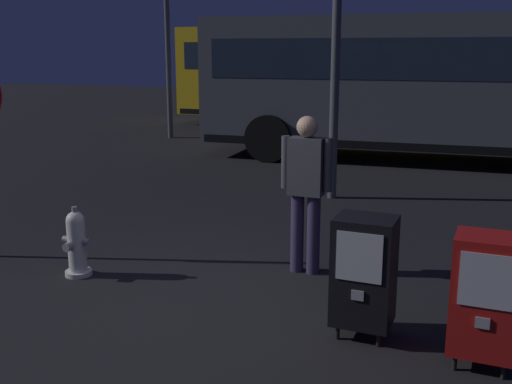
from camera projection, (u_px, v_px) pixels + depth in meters
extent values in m
plane|color=black|center=(174.00, 314.00, 5.51)|extent=(60.00, 60.00, 0.00)
cylinder|color=silver|center=(79.00, 273.00, 6.46)|extent=(0.28, 0.28, 0.05)
cylinder|color=silver|center=(77.00, 246.00, 6.40)|extent=(0.19, 0.19, 0.55)
sphere|color=silver|center=(75.00, 220.00, 6.33)|extent=(0.19, 0.19, 0.19)
cylinder|color=gray|center=(74.00, 209.00, 6.31)|extent=(0.06, 0.06, 0.05)
cylinder|color=gray|center=(68.00, 247.00, 6.27)|extent=(0.09, 0.08, 0.09)
cylinder|color=gray|center=(66.00, 239.00, 6.43)|extent=(0.07, 0.07, 0.07)
cylinder|color=gray|center=(87.00, 242.00, 6.33)|extent=(0.07, 0.07, 0.07)
cylinder|color=black|center=(338.00, 332.00, 5.03)|extent=(0.04, 0.04, 0.12)
cylinder|color=black|center=(378.00, 339.00, 4.90)|extent=(0.04, 0.04, 0.12)
cylinder|color=black|center=(346.00, 319.00, 5.28)|extent=(0.04, 0.04, 0.12)
cylinder|color=black|center=(385.00, 325.00, 5.15)|extent=(0.04, 0.04, 0.12)
cube|color=black|center=(364.00, 271.00, 4.97)|extent=(0.48, 0.40, 0.90)
cube|color=#B2B7BF|center=(359.00, 257.00, 4.75)|extent=(0.36, 0.01, 0.40)
cube|color=gray|center=(358.00, 295.00, 4.82)|extent=(0.10, 0.02, 0.08)
cylinder|color=black|center=(455.00, 362.00, 4.54)|extent=(0.04, 0.04, 0.12)
cylinder|color=black|center=(503.00, 371.00, 4.41)|extent=(0.04, 0.04, 0.12)
cylinder|color=black|center=(458.00, 346.00, 4.79)|extent=(0.04, 0.04, 0.12)
cylinder|color=black|center=(504.00, 354.00, 4.66)|extent=(0.04, 0.04, 0.12)
cube|color=#9E1411|center=(485.00, 295.00, 4.49)|extent=(0.48, 0.40, 0.90)
cube|color=#B2B7BF|center=(486.00, 281.00, 4.26)|extent=(0.36, 0.01, 0.40)
cube|color=gray|center=(482.00, 323.00, 4.33)|extent=(0.10, 0.02, 0.08)
cylinder|color=#382D51|center=(297.00, 233.00, 6.50)|extent=(0.14, 0.14, 0.85)
cylinder|color=#382D51|center=(313.00, 235.00, 6.43)|extent=(0.14, 0.14, 0.85)
cube|color=#3F3F47|center=(307.00, 166.00, 6.30)|extent=(0.36, 0.20, 0.60)
sphere|color=tan|center=(307.00, 127.00, 6.21)|extent=(0.22, 0.22, 0.22)
cylinder|color=#3F3F47|center=(286.00, 162.00, 6.38)|extent=(0.09, 0.09, 0.55)
cylinder|color=#3F3F47|center=(328.00, 165.00, 6.21)|extent=(0.09, 0.09, 0.55)
cube|color=#4C5156|center=(455.00, 82.00, 12.70)|extent=(10.67, 3.38, 2.65)
cube|color=#1E2838|center=(457.00, 58.00, 12.60)|extent=(10.05, 3.35, 0.80)
cube|color=black|center=(451.00, 140.00, 12.98)|extent=(10.47, 3.37, 0.16)
cylinder|color=black|center=(269.00, 138.00, 12.90)|extent=(1.02, 0.36, 1.00)
cylinder|color=black|center=(297.00, 125.00, 15.22)|extent=(1.02, 0.36, 1.00)
cube|color=gold|center=(351.00, 72.00, 18.15)|extent=(10.51, 2.53, 2.65)
cube|color=#1E2838|center=(352.00, 56.00, 18.04)|extent=(9.88, 2.55, 0.80)
cube|color=black|center=(350.00, 114.00, 18.43)|extent=(10.30, 2.54, 0.16)
cylinder|color=black|center=(477.00, 122.00, 15.92)|extent=(1.00, 0.28, 1.00)
cylinder|color=black|center=(481.00, 113.00, 18.17)|extent=(1.00, 0.28, 1.00)
cylinder|color=black|center=(222.00, 111.00, 18.66)|extent=(1.00, 0.28, 1.00)
cylinder|color=black|center=(253.00, 104.00, 20.91)|extent=(1.00, 0.28, 1.00)
cylinder|color=#4C4F54|center=(166.00, 0.00, 15.79)|extent=(0.14, 0.14, 7.13)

